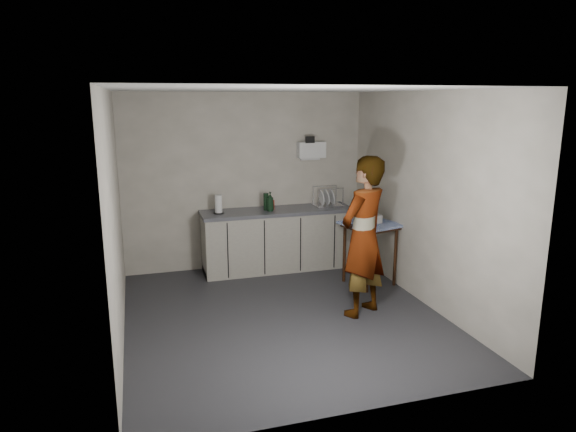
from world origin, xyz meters
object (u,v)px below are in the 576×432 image
object	(u,v)px
side_table	(370,231)
bakery_box	(369,215)
soda_can	(272,205)
dark_bottle	(266,202)
paper_towel	(218,205)
standing_man	(363,237)
kitchen_counter	(277,241)
dish_rack	(327,202)
soap_bottle	(270,202)

from	to	relation	value
side_table	bakery_box	xyz separation A→B (m)	(0.01, 0.09, 0.19)
side_table	soda_can	world-z (taller)	soda_can
dark_bottle	paper_towel	distance (m)	0.70
paper_towel	soda_can	bearing A→B (deg)	3.74
dark_bottle	soda_can	bearing A→B (deg)	21.82
bakery_box	soda_can	bearing A→B (deg)	143.63
side_table	soda_can	bearing A→B (deg)	121.71
paper_towel	dark_bottle	bearing A→B (deg)	1.02
side_table	standing_man	distance (m)	1.06
paper_towel	side_table	bearing A→B (deg)	-26.94
dark_bottle	paper_towel	bearing A→B (deg)	-178.98
kitchen_counter	standing_man	distance (m)	2.02
dark_bottle	paper_towel	xyz separation A→B (m)	(-0.70, -0.01, -0.00)
dark_bottle	bakery_box	distance (m)	1.52
side_table	soda_can	distance (m)	1.53
dark_bottle	dish_rack	bearing A→B (deg)	1.61
paper_towel	bakery_box	size ratio (longest dim) A/B	0.71
soda_can	dark_bottle	world-z (taller)	dark_bottle
soda_can	bakery_box	world-z (taller)	bakery_box
standing_man	kitchen_counter	bearing A→B (deg)	-104.76
soda_can	dish_rack	distance (m)	0.87
kitchen_counter	dark_bottle	world-z (taller)	dark_bottle
kitchen_counter	standing_man	xyz separation A→B (m)	(0.51, -1.88, 0.52)
soda_can	dark_bottle	xyz separation A→B (m)	(-0.10, -0.04, 0.06)
standing_man	soap_bottle	bearing A→B (deg)	-100.62
dark_bottle	kitchen_counter	bearing A→B (deg)	-0.80
standing_man	soda_can	xyz separation A→B (m)	(-0.58, 1.92, 0.04)
standing_man	paper_towel	size ratio (longest dim) A/B	7.12
bakery_box	dark_bottle	bearing A→B (deg)	147.20
soda_can	bakery_box	size ratio (longest dim) A/B	0.36
kitchen_counter	bakery_box	size ratio (longest dim) A/B	5.96
soap_bottle	bakery_box	xyz separation A→B (m)	(1.18, -0.82, -0.10)
paper_towel	dish_rack	distance (m)	1.67
paper_towel	dish_rack	size ratio (longest dim) A/B	0.63
standing_man	dark_bottle	xyz separation A→B (m)	(-0.68, 1.88, 0.09)
side_table	standing_man	size ratio (longest dim) A/B	0.46
soda_can	paper_towel	bearing A→B (deg)	-176.26
soap_bottle	dish_rack	distance (m)	0.93
side_table	soap_bottle	xyz separation A→B (m)	(-1.17, 0.91, 0.30)
soap_bottle	dish_rack	xyz separation A→B (m)	(0.92, 0.10, -0.07)
soap_bottle	soda_can	world-z (taller)	soap_bottle
dark_bottle	standing_man	bearing A→B (deg)	-70.13
side_table	soap_bottle	size ratio (longest dim) A/B	3.08
side_table	standing_man	world-z (taller)	standing_man
side_table	kitchen_counter	bearing A→B (deg)	121.14
side_table	paper_towel	world-z (taller)	paper_towel
soap_bottle	dish_rack	bearing A→B (deg)	6.11
side_table	bakery_box	bearing A→B (deg)	64.90
side_table	standing_man	xyz separation A→B (m)	(-0.53, -0.90, 0.19)
standing_man	bakery_box	distance (m)	1.13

